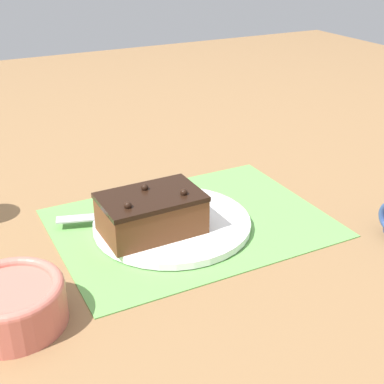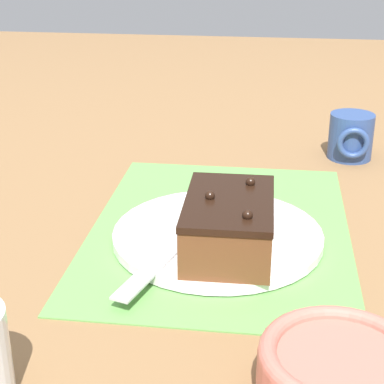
# 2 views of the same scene
# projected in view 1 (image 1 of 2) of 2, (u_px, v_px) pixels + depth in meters

# --- Properties ---
(ground_plane) EXTENTS (3.00, 3.00, 0.00)m
(ground_plane) POSITION_uv_depth(u_px,v_px,m) (191.00, 223.00, 0.93)
(ground_plane) COLOR olive
(placemat_woven) EXTENTS (0.46, 0.34, 0.00)m
(placemat_woven) POSITION_uv_depth(u_px,v_px,m) (191.00, 222.00, 0.93)
(placemat_woven) COLOR #609E4C
(placemat_woven) RESTS_ON ground_plane
(cake_plate) EXTENTS (0.27, 0.27, 0.01)m
(cake_plate) POSITION_uv_depth(u_px,v_px,m) (172.00, 223.00, 0.91)
(cake_plate) COLOR white
(cake_plate) RESTS_ON placemat_woven
(chocolate_cake) EXTENTS (0.16, 0.11, 0.08)m
(chocolate_cake) POSITION_uv_depth(u_px,v_px,m) (151.00, 213.00, 0.86)
(chocolate_cake) COLOR brown
(chocolate_cake) RESTS_ON cake_plate
(serving_knife) EXTENTS (0.23, 0.09, 0.01)m
(serving_knife) POSITION_uv_depth(u_px,v_px,m) (148.00, 211.00, 0.93)
(serving_knife) COLOR slate
(serving_knife) RESTS_ON cake_plate
(small_bowl) EXTENTS (0.14, 0.14, 0.06)m
(small_bowl) POSITION_uv_depth(u_px,v_px,m) (12.00, 302.00, 0.68)
(small_bowl) COLOR #C66656
(small_bowl) RESTS_ON ground_plane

